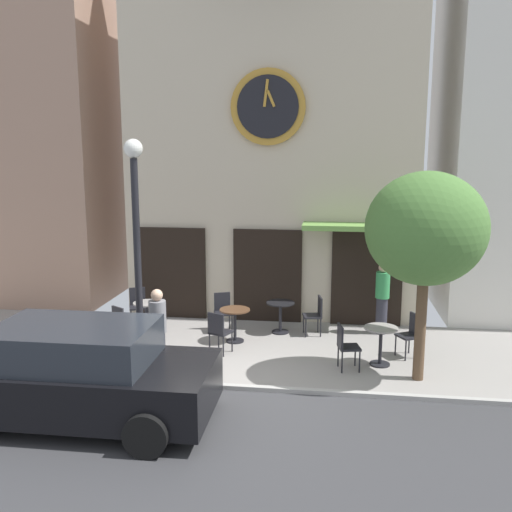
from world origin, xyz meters
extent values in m
cube|color=gray|center=(0.00, 2.11, -0.03)|extent=(25.89, 4.23, 0.05)
cube|color=#38383A|center=(0.00, -3.40, -0.03)|extent=(25.89, 6.81, 0.05)
cube|color=#A8A5A0|center=(0.00, 0.02, 0.04)|extent=(25.89, 0.12, 0.08)
cube|color=beige|center=(0.22, 5.67, 4.41)|extent=(7.21, 2.89, 8.82)
cylinder|color=#B7842D|center=(0.22, 4.17, 5.18)|extent=(1.76, 0.10, 1.76)
cylinder|color=black|center=(0.22, 4.11, 5.18)|extent=(1.44, 0.04, 1.44)
cube|color=#B7842D|center=(0.30, 4.07, 5.37)|extent=(0.21, 0.03, 0.39)
cube|color=#B7842D|center=(0.18, 4.07, 5.49)|extent=(0.13, 0.03, 0.62)
cube|color=black|center=(-2.19, 4.19, 1.15)|extent=(1.68, 0.10, 2.30)
cube|color=black|center=(0.22, 4.19, 1.15)|extent=(1.68, 0.10, 2.30)
cube|color=black|center=(2.62, 4.19, 1.15)|extent=(1.68, 0.10, 2.30)
cube|color=#72A84C|center=(2.24, 3.88, 2.45)|extent=(2.31, 0.90, 0.12)
cube|color=#9E7A66|center=(-7.51, 6.71, 7.03)|extent=(6.14, 4.96, 14.07)
cylinder|color=black|center=(-1.97, 1.08, 0.18)|extent=(0.32, 0.32, 0.36)
cylinder|color=black|center=(-1.97, 1.08, 2.02)|extent=(0.14, 0.14, 4.04)
sphere|color=white|center=(-1.97, 1.08, 4.22)|extent=(0.36, 0.36, 0.36)
cylinder|color=brown|center=(3.42, 0.93, 1.04)|extent=(0.20, 0.20, 2.07)
ellipsoid|color=#4C7A38|center=(3.42, 0.93, 2.82)|extent=(2.14, 1.93, 2.04)
cylinder|color=black|center=(-2.39, 2.73, 0.38)|extent=(0.07, 0.07, 0.75)
cylinder|color=black|center=(-2.39, 2.73, 0.01)|extent=(0.40, 0.40, 0.03)
cylinder|color=gray|center=(-2.39, 2.73, 0.75)|extent=(0.63, 0.63, 0.03)
cylinder|color=black|center=(-0.31, 2.54, 0.36)|extent=(0.07, 0.07, 0.73)
cylinder|color=black|center=(-0.31, 2.54, 0.01)|extent=(0.40, 0.40, 0.03)
cylinder|color=brown|center=(-0.31, 2.54, 0.73)|extent=(0.67, 0.67, 0.03)
cylinder|color=black|center=(0.63, 3.30, 0.36)|extent=(0.07, 0.07, 0.71)
cylinder|color=black|center=(0.63, 3.30, 0.01)|extent=(0.40, 0.40, 0.03)
cylinder|color=black|center=(0.63, 3.30, 0.71)|extent=(0.65, 0.65, 0.03)
cylinder|color=black|center=(2.77, 1.56, 0.38)|extent=(0.07, 0.07, 0.76)
cylinder|color=black|center=(2.77, 1.56, 0.01)|extent=(0.40, 0.40, 0.03)
cylinder|color=gray|center=(2.77, 1.56, 0.76)|extent=(0.67, 0.67, 0.03)
cube|color=black|center=(-0.48, 1.79, 0.45)|extent=(0.52, 0.52, 0.04)
cube|color=black|center=(-0.55, 1.63, 0.68)|extent=(0.37, 0.18, 0.45)
cylinder|color=black|center=(-0.26, 1.89, 0.23)|extent=(0.03, 0.03, 0.45)
cylinder|color=black|center=(-0.58, 2.01, 0.23)|extent=(0.03, 0.03, 0.45)
cylinder|color=black|center=(-0.39, 1.57, 0.23)|extent=(0.03, 0.03, 0.45)
cylinder|color=black|center=(-0.70, 1.70, 0.23)|extent=(0.03, 0.03, 0.45)
cube|color=black|center=(-2.63, 1.97, 0.45)|extent=(0.55, 0.55, 0.04)
cube|color=black|center=(-2.73, 1.82, 0.68)|extent=(0.34, 0.24, 0.45)
cylinder|color=black|center=(-2.39, 2.02, 0.23)|extent=(0.03, 0.03, 0.45)
cylinder|color=black|center=(-2.68, 2.21, 0.23)|extent=(0.03, 0.03, 0.45)
cylinder|color=black|center=(-2.58, 1.74, 0.23)|extent=(0.03, 0.03, 0.45)
cylinder|color=black|center=(-2.86, 1.92, 0.23)|extent=(0.03, 0.03, 0.45)
cube|color=black|center=(1.37, 3.24, 0.45)|extent=(0.47, 0.47, 0.04)
cube|color=black|center=(1.54, 3.27, 0.68)|extent=(0.12, 0.38, 0.45)
cylinder|color=black|center=(1.16, 3.37, 0.23)|extent=(0.03, 0.03, 0.45)
cylinder|color=black|center=(1.24, 3.04, 0.23)|extent=(0.03, 0.03, 0.45)
cylinder|color=black|center=(1.50, 3.44, 0.23)|extent=(0.03, 0.03, 0.45)
cylinder|color=black|center=(1.57, 3.11, 0.23)|extent=(0.03, 0.03, 0.45)
cube|color=black|center=(3.37, 2.07, 0.45)|extent=(0.55, 0.55, 0.04)
cube|color=black|center=(3.52, 2.16, 0.68)|extent=(0.22, 0.35, 0.45)
cylinder|color=black|center=(3.13, 2.14, 0.23)|extent=(0.03, 0.03, 0.45)
cylinder|color=black|center=(3.30, 1.84, 0.23)|extent=(0.03, 0.03, 0.45)
cylinder|color=black|center=(3.43, 2.31, 0.23)|extent=(0.03, 0.03, 0.45)
cylinder|color=black|center=(3.60, 2.01, 0.23)|extent=(0.03, 0.03, 0.45)
cube|color=black|center=(-0.69, 3.19, 0.45)|extent=(0.52, 0.52, 0.04)
cube|color=black|center=(-0.76, 3.35, 0.68)|extent=(0.37, 0.17, 0.45)
cylinder|color=black|center=(-0.79, 2.97, 0.23)|extent=(0.03, 0.03, 0.45)
cylinder|color=black|center=(-0.48, 3.09, 0.23)|extent=(0.03, 0.03, 0.45)
cylinder|color=black|center=(-0.91, 3.28, 0.23)|extent=(0.03, 0.03, 0.45)
cylinder|color=black|center=(-0.60, 3.41, 0.23)|extent=(0.03, 0.03, 0.45)
cube|color=black|center=(2.15, 1.23, 0.45)|extent=(0.47, 0.47, 0.04)
cube|color=black|center=(1.98, 1.19, 0.68)|extent=(0.12, 0.38, 0.45)
cylinder|color=black|center=(2.36, 1.10, 0.23)|extent=(0.03, 0.03, 0.45)
cylinder|color=black|center=(2.28, 1.43, 0.23)|extent=(0.03, 0.03, 0.45)
cylinder|color=black|center=(2.02, 1.02, 0.23)|extent=(0.03, 0.03, 0.45)
cylinder|color=black|center=(1.95, 1.36, 0.23)|extent=(0.03, 0.03, 0.45)
cube|color=black|center=(-2.85, 3.38, 0.45)|extent=(0.52, 0.52, 0.04)
cube|color=black|center=(-2.91, 3.55, 0.68)|extent=(0.37, 0.17, 0.45)
cylinder|color=black|center=(-2.94, 3.16, 0.23)|extent=(0.03, 0.03, 0.45)
cylinder|color=black|center=(-2.63, 3.29, 0.23)|extent=(0.03, 0.03, 0.45)
cylinder|color=black|center=(-3.07, 3.48, 0.23)|extent=(0.03, 0.03, 0.45)
cylinder|color=black|center=(-2.75, 3.60, 0.23)|extent=(0.03, 0.03, 0.45)
cylinder|color=#2D2D38|center=(2.95, 3.57, 0.42)|extent=(0.36, 0.36, 0.85)
cylinder|color=#338C4C|center=(2.95, 3.57, 1.15)|extent=(0.44, 0.44, 0.60)
sphere|color=tan|center=(2.95, 3.57, 1.56)|extent=(0.22, 0.22, 0.22)
cylinder|color=#2D2D38|center=(-1.40, 0.46, 0.42)|extent=(0.33, 0.33, 0.85)
cylinder|color=slate|center=(-1.40, 0.46, 1.15)|extent=(0.41, 0.41, 0.60)
sphere|color=tan|center=(-1.40, 0.46, 1.56)|extent=(0.22, 0.22, 0.22)
cube|color=black|center=(-2.12, -1.46, 0.60)|extent=(4.31, 1.83, 0.75)
cube|color=#262B33|center=(-2.12, -1.46, 1.25)|extent=(2.42, 1.60, 0.60)
cylinder|color=black|center=(-0.69, -2.35, 0.32)|extent=(0.64, 0.22, 0.64)
cylinder|color=black|center=(-0.71, -0.55, 0.32)|extent=(0.64, 0.22, 0.64)
cylinder|color=black|center=(-3.54, -0.57, 0.32)|extent=(0.64, 0.22, 0.64)
camera|label=1|loc=(1.78, -9.20, 4.16)|focal=39.29mm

